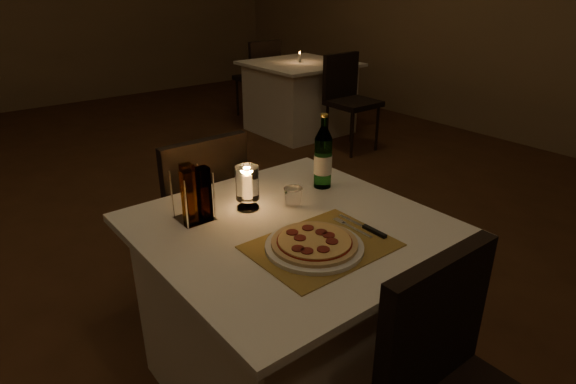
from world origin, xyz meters
TOP-DOWN VIEW (x-y plane):
  - floor at (0.00, 0.00)m, footprint 8.00×10.00m
  - main_table at (0.20, -0.68)m, footprint 1.00×1.00m
  - chair_far at (0.20, 0.04)m, footprint 0.42×0.42m
  - placemat at (0.18, -0.86)m, footprint 0.45×0.34m
  - plate at (0.15, -0.86)m, footprint 0.32×0.32m
  - pizza at (0.15, -0.86)m, footprint 0.28×0.28m
  - fork at (0.35, -0.82)m, footprint 0.02×0.18m
  - knife at (0.38, -0.88)m, footprint 0.02×0.22m
  - tumbler at (0.30, -0.56)m, footprint 0.07×0.07m
  - water_bottle at (0.52, -0.49)m, footprint 0.07×0.07m
  - hurricane_candle at (0.15, -0.47)m, footprint 0.09×0.09m
  - cruet_caddy at (-0.05, -0.44)m, footprint 0.12×0.12m
  - neighbor_table_right at (2.53, 2.09)m, footprint 1.00×1.00m
  - neighbor_chair_ra at (2.53, 1.37)m, footprint 0.42×0.42m
  - neighbor_chair_rb at (2.53, 2.80)m, footprint 0.42×0.42m
  - neighbor_candle_right at (2.53, 2.09)m, footprint 0.03×0.03m

SIDE VIEW (x-z plane):
  - floor at x=0.00m, z-range -0.02..0.00m
  - main_table at x=0.20m, z-range 0.00..0.74m
  - neighbor_table_right at x=2.53m, z-range 0.00..0.74m
  - chair_far at x=0.20m, z-range 0.10..1.00m
  - neighbor_chair_ra at x=2.53m, z-range 0.10..1.00m
  - neighbor_chair_rb at x=2.53m, z-range 0.10..1.00m
  - placemat at x=0.18m, z-range 0.74..0.74m
  - fork at x=0.35m, z-range 0.74..0.75m
  - knife at x=0.38m, z-range 0.74..0.76m
  - plate at x=0.15m, z-range 0.74..0.76m
  - pizza at x=0.15m, z-range 0.76..0.78m
  - tumbler at x=0.30m, z-range 0.74..0.81m
  - neighbor_candle_right at x=2.53m, z-range 0.73..0.84m
  - cruet_caddy at x=-0.05m, z-range 0.73..0.94m
  - hurricane_candle at x=0.15m, z-range 0.75..0.93m
  - water_bottle at x=0.52m, z-range 0.71..1.02m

